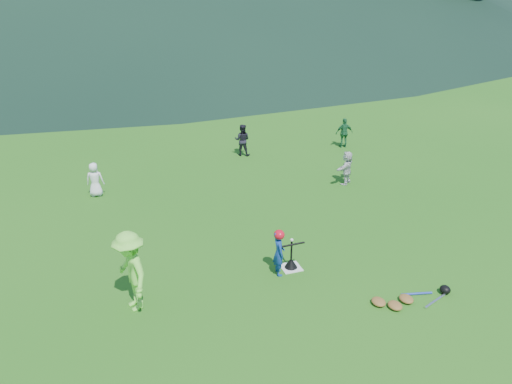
% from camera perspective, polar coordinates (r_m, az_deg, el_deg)
% --- Properties ---
extents(ground, '(120.00, 120.00, 0.00)m').
position_cam_1_polar(ground, '(11.76, 4.01, -8.64)').
color(ground, '#226116').
rests_on(ground, ground).
extents(home_plate, '(0.45, 0.45, 0.02)m').
position_cam_1_polar(home_plate, '(11.76, 4.01, -8.60)').
color(home_plate, silver).
rests_on(home_plate, ground).
extents(baseball, '(0.08, 0.08, 0.08)m').
position_cam_1_polar(baseball, '(11.39, 4.11, -5.49)').
color(baseball, white).
rests_on(baseball, batting_tee).
extents(batter_child, '(0.30, 0.42, 1.08)m').
position_cam_1_polar(batter_child, '(11.26, 2.63, -6.96)').
color(batter_child, navy).
rests_on(batter_child, ground).
extents(adult_coach, '(0.88, 1.23, 1.72)m').
position_cam_1_polar(adult_coach, '(10.31, -14.12, -8.78)').
color(adult_coach, '#7DED45').
rests_on(adult_coach, ground).
extents(fielder_a, '(0.59, 0.45, 1.07)m').
position_cam_1_polar(fielder_a, '(15.99, -17.94, 1.36)').
color(fielder_a, white).
rests_on(fielder_a, ground).
extents(fielder_b, '(0.73, 0.68, 1.20)m').
position_cam_1_polar(fielder_b, '(18.78, -1.58, 5.97)').
color(fielder_b, black).
rests_on(fielder_b, ground).
extents(fielder_c, '(0.72, 0.38, 1.17)m').
position_cam_1_polar(fielder_c, '(20.00, 10.05, 6.67)').
color(fielder_c, '#1E6434').
rests_on(fielder_c, ground).
extents(fielder_d, '(1.00, 0.90, 1.10)m').
position_cam_1_polar(fielder_d, '(16.39, 10.33, 2.76)').
color(fielder_d, silver).
rests_on(fielder_d, ground).
extents(batting_tee, '(0.30, 0.30, 0.68)m').
position_cam_1_polar(batting_tee, '(11.69, 4.02, -8.10)').
color(batting_tee, black).
rests_on(batting_tee, home_plate).
extents(batter_gear, '(0.73, 0.26, 0.44)m').
position_cam_1_polar(batter_gear, '(11.05, 2.79, -4.99)').
color(batter_gear, red).
rests_on(batter_gear, ground).
extents(equipment_pile, '(1.80, 0.64, 0.19)m').
position_cam_1_polar(equipment_pile, '(11.06, 16.84, -11.64)').
color(equipment_pile, olive).
rests_on(equipment_pile, ground).
extents(outfield_fence, '(70.07, 0.08, 1.33)m').
position_cam_1_polar(outfield_fence, '(37.76, -13.10, 14.43)').
color(outfield_fence, gray).
rests_on(outfield_fence, ground).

